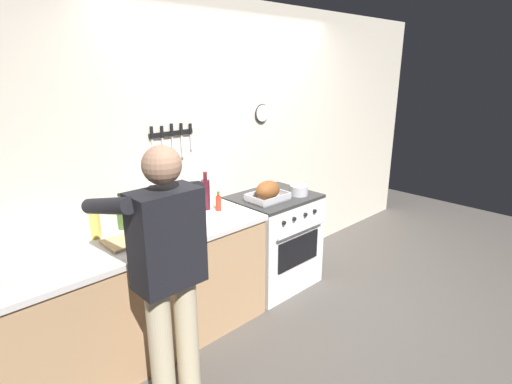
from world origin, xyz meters
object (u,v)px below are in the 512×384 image
bottle_cooking_oil (95,222)px  bottle_olive_oil (122,214)px  bottle_vinegar (195,200)px  roasting_pan (268,192)px  saucepan (299,190)px  stove (273,240)px  bottle_wine_red (206,194)px  person_cook (167,268)px  bottle_hot_sauce (218,203)px  cutting_board (132,239)px

bottle_cooking_oil → bottle_olive_oil: bottle_cooking_oil is taller
bottle_vinegar → bottle_cooking_oil: bearing=179.1°
bottle_vinegar → roasting_pan: bearing=-21.1°
saucepan → stove: bearing=143.4°
roasting_pan → bottle_vinegar: bottle_vinegar is taller
bottle_olive_oil → roasting_pan: bearing=-12.8°
bottle_wine_red → bottle_vinegar: bearing=152.1°
person_cook → bottle_hot_sauce: size_ratio=10.10×
stove → bottle_vinegar: bearing=166.3°
saucepan → bottle_olive_oil: bottle_olive_oil is taller
bottle_wine_red → roasting_pan: bearing=-20.0°
bottle_wine_red → bottle_vinegar: (-0.08, 0.04, -0.04)m
stove → person_cook: bearing=-157.9°
cutting_board → saucepan: bearing=-4.2°
stove → bottle_hot_sauce: (-0.62, 0.04, 0.52)m
roasting_pan → bottle_wine_red: size_ratio=1.10×
bottle_hot_sauce → bottle_vinegar: size_ratio=0.74×
bottle_cooking_oil → bottle_olive_oil: (0.21, 0.03, -0.00)m
cutting_board → bottle_olive_oil: bearing=76.8°
saucepan → bottle_olive_oil: size_ratio=0.62×
stove → bottle_hot_sauce: bottle_hot_sauce is taller
bottle_hot_sauce → bottle_wine_red: bearing=118.8°
roasting_pan → bottle_wine_red: (-0.54, 0.20, 0.05)m
person_cook → bottle_cooking_oil: 0.82m
stove → bottle_wine_red: (-0.67, 0.14, 0.58)m
cutting_board → bottle_cooking_oil: size_ratio=1.31×
person_cook → bottle_vinegar: person_cook is taller
stove → person_cook: size_ratio=0.54×
roasting_pan → bottle_vinegar: size_ratio=1.59×
bottle_wine_red → bottle_hot_sauce: (0.05, -0.10, -0.07)m
person_cook → bottle_hot_sauce: bearing=-61.3°
person_cook → bottle_hot_sauce: person_cook is taller
saucepan → bottle_vinegar: (-0.94, 0.32, 0.05)m
person_cook → bottle_vinegar: 1.11m
bottle_cooking_oil → bottle_wine_red: 0.91m
bottle_cooking_oil → bottle_wine_red: bearing=-3.5°
person_cook → bottle_olive_oil: person_cook is taller
roasting_pan → cutting_board: size_ratio=0.98×
person_cook → bottle_cooking_oil: (-0.06, 0.81, 0.06)m
bottle_olive_oil → bottle_hot_sauce: size_ratio=1.65×
roasting_pan → stove: bearing=21.4°
bottle_vinegar → cutting_board: bearing=-163.3°
saucepan → person_cook: bearing=-164.4°
person_cook → saucepan: 1.78m
bottle_cooking_oil → bottle_vinegar: bearing=-0.9°
person_cook → bottle_vinegar: bearing=-51.5°
person_cook → bottle_cooking_oil: person_cook is taller
stove → bottle_wine_red: 0.90m
stove → person_cook: 1.72m
bottle_wine_red → saucepan: bearing=-18.1°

